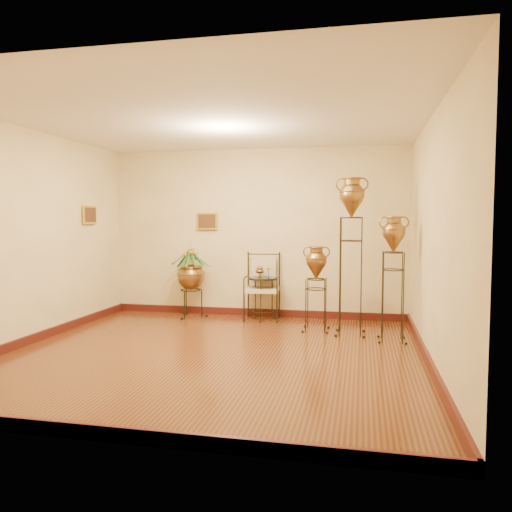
% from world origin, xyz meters
% --- Properties ---
extents(ground, '(5.00, 5.00, 0.00)m').
position_xyz_m(ground, '(0.00, 0.00, 0.00)').
color(ground, brown).
rests_on(ground, ground).
extents(room_shell, '(5.02, 5.02, 2.81)m').
position_xyz_m(room_shell, '(-0.01, 0.01, 1.73)').
color(room_shell, '#F7E49F').
rests_on(room_shell, ground).
extents(amphora_tall, '(0.55, 0.55, 2.23)m').
position_xyz_m(amphora_tall, '(1.59, 1.38, 1.14)').
color(amphora_tall, black).
rests_on(amphora_tall, ground).
extents(amphora_mid, '(0.48, 0.48, 1.69)m').
position_xyz_m(amphora_mid, '(2.15, 1.11, 0.85)').
color(amphora_mid, black).
rests_on(amphora_mid, ground).
extents(amphora_short, '(0.48, 0.48, 1.26)m').
position_xyz_m(amphora_short, '(1.10, 1.54, 0.63)').
color(amphora_short, black).
rests_on(amphora_short, ground).
extents(planter_urn, '(0.91, 0.91, 1.32)m').
position_xyz_m(planter_urn, '(-1.05, 2.15, 0.74)').
color(planter_urn, black).
rests_on(planter_urn, ground).
extents(armchair, '(0.65, 0.61, 1.07)m').
position_xyz_m(armchair, '(0.17, 2.15, 0.54)').
color(armchair, black).
rests_on(armchair, ground).
extents(side_table, '(0.63, 0.63, 0.87)m').
position_xyz_m(side_table, '(0.18, 2.15, 0.36)').
color(side_table, black).
rests_on(side_table, ground).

